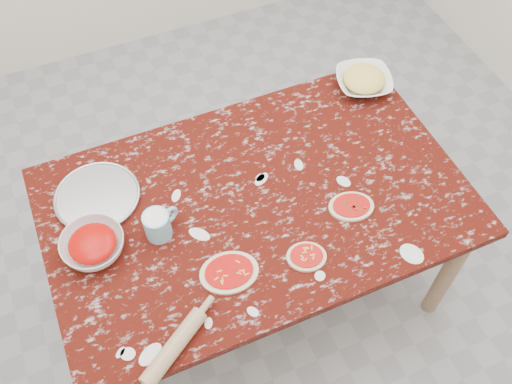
% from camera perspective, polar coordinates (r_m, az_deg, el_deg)
% --- Properties ---
extents(ground, '(4.00, 4.00, 0.00)m').
position_cam_1_polar(ground, '(2.83, 0.00, -9.42)').
color(ground, gray).
extents(worktable, '(1.60, 1.00, 0.75)m').
position_cam_1_polar(worktable, '(2.25, 0.00, -1.96)').
color(worktable, '#3A0B06').
rests_on(worktable, ground).
extents(pizza_tray, '(0.39, 0.39, 0.01)m').
position_cam_1_polar(pizza_tray, '(2.26, -15.57, -0.48)').
color(pizza_tray, '#B2B2B7').
rests_on(pizza_tray, worktable).
extents(sauce_bowl, '(0.29, 0.29, 0.07)m').
position_cam_1_polar(sauce_bowl, '(2.11, -15.96, -5.16)').
color(sauce_bowl, white).
rests_on(sauce_bowl, worktable).
extents(cheese_bowl, '(0.30, 0.30, 0.06)m').
position_cam_1_polar(cheese_bowl, '(2.60, 10.69, 10.78)').
color(cheese_bowl, white).
rests_on(cheese_bowl, worktable).
extents(flour_mug, '(0.14, 0.10, 0.11)m').
position_cam_1_polar(flour_mug, '(2.08, -9.75, -3.19)').
color(flour_mug, '#7DC1D7').
rests_on(flour_mug, worktable).
extents(pizza_left, '(0.23, 0.19, 0.02)m').
position_cam_1_polar(pizza_left, '(2.01, -2.70, -8.03)').
color(pizza_left, beige).
rests_on(pizza_left, worktable).
extents(pizza_mid, '(0.17, 0.16, 0.02)m').
position_cam_1_polar(pizza_mid, '(2.05, 5.07, -6.45)').
color(pizza_mid, beige).
rests_on(pizza_mid, worktable).
extents(pizza_right, '(0.20, 0.17, 0.02)m').
position_cam_1_polar(pizza_right, '(2.18, 9.50, -1.43)').
color(pizza_right, beige).
rests_on(pizza_right, worktable).
extents(rolling_pin, '(0.27, 0.20, 0.06)m').
position_cam_1_polar(rolling_pin, '(1.90, -8.22, -15.11)').
color(rolling_pin, tan).
rests_on(rolling_pin, worktable).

